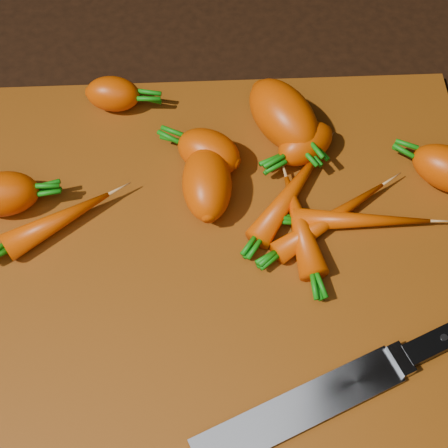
{
  "coord_description": "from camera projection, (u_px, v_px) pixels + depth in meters",
  "views": [
    {
      "loc": [
        -0.01,
        -0.27,
        0.54
      ],
      "look_at": [
        0.0,
        0.01,
        0.03
      ],
      "focal_mm": 50.0,
      "sensor_mm": 36.0,
      "label": 1
    }
  ],
  "objects": [
    {
      "name": "knife",
      "position": [
        318.0,
        400.0,
        0.51
      ],
      "size": [
        0.29,
        0.14,
        0.02
      ],
      "rotation": [
        0.0,
        0.0,
        0.39
      ],
      "color": "gray",
      "rests_on": "cutting_board"
    },
    {
      "name": "carrot_8",
      "position": [
        361.0,
        220.0,
        0.59
      ],
      "size": [
        0.13,
        0.03,
        0.02
      ],
      "primitive_type": "ellipsoid",
      "rotation": [
        0.0,
        0.0,
        -0.05
      ],
      "color": "#F04E03",
      "rests_on": "cutting_board"
    },
    {
      "name": "ground",
      "position": [
        224.0,
        250.0,
        0.6
      ],
      "size": [
        2.0,
        2.0,
        0.01
      ],
      "primitive_type": "cube",
      "color": "black"
    },
    {
      "name": "carrot_9",
      "position": [
        300.0,
        224.0,
        0.58
      ],
      "size": [
        0.04,
        0.11,
        0.03
      ],
      "primitive_type": "ellipsoid",
      "rotation": [
        0.0,
        0.0,
        1.72
      ],
      "color": "#F04E03",
      "rests_on": "cutting_board"
    },
    {
      "name": "carrot_3",
      "position": [
        207.0,
        183.0,
        0.59
      ],
      "size": [
        0.05,
        0.08,
        0.05
      ],
      "primitive_type": "ellipsoid",
      "rotation": [
        0.0,
        0.0,
        1.58
      ],
      "color": "#F04E03",
      "rests_on": "cutting_board"
    },
    {
      "name": "carrot_4",
      "position": [
        305.0,
        144.0,
        0.62
      ],
      "size": [
        0.07,
        0.07,
        0.04
      ],
      "primitive_type": "ellipsoid",
      "rotation": [
        0.0,
        0.0,
        3.71
      ],
      "color": "#F04E03",
      "rests_on": "cutting_board"
    },
    {
      "name": "carrot_2",
      "position": [
        283.0,
        116.0,
        0.63
      ],
      "size": [
        0.09,
        0.11,
        0.05
      ],
      "primitive_type": "ellipsoid",
      "rotation": [
        0.0,
        0.0,
        -1.06
      ],
      "color": "#F04E03",
      "rests_on": "cutting_board"
    },
    {
      "name": "carrot_10",
      "position": [
        58.0,
        221.0,
        0.58
      ],
      "size": [
        0.11,
        0.08,
        0.03
      ],
      "primitive_type": "ellipsoid",
      "rotation": [
        0.0,
        0.0,
        0.54
      ],
      "color": "#F04E03",
      "rests_on": "cutting_board"
    },
    {
      "name": "carrot_1",
      "position": [
        209.0,
        152.0,
        0.61
      ],
      "size": [
        0.08,
        0.07,
        0.04
      ],
      "primitive_type": "ellipsoid",
      "rotation": [
        0.0,
        0.0,
        2.64
      ],
      "color": "#F04E03",
      "rests_on": "cutting_board"
    },
    {
      "name": "carrot_11",
      "position": [
        331.0,
        218.0,
        0.59
      ],
      "size": [
        0.12,
        0.09,
        0.02
      ],
      "primitive_type": "ellipsoid",
      "rotation": [
        0.0,
        0.0,
        0.57
      ],
      "color": "#F04E03",
      "rests_on": "cutting_board"
    },
    {
      "name": "cutting_board",
      "position": [
        224.0,
        245.0,
        0.59
      ],
      "size": [
        0.5,
        0.4,
        0.01
      ],
      "primitive_type": "cube",
      "color": "#85410E",
      "rests_on": "ground"
    },
    {
      "name": "carrot_5",
      "position": [
        113.0,
        94.0,
        0.65
      ],
      "size": [
        0.06,
        0.04,
        0.04
      ],
      "primitive_type": "ellipsoid",
      "rotation": [
        0.0,
        0.0,
        -0.14
      ],
      "color": "#F04E03",
      "rests_on": "cutting_board"
    },
    {
      "name": "carrot_7",
      "position": [
        291.0,
        193.0,
        0.6
      ],
      "size": [
        0.09,
        0.11,
        0.03
      ],
      "primitive_type": "ellipsoid",
      "rotation": [
        0.0,
        0.0,
        0.94
      ],
      "color": "#F04E03",
      "rests_on": "cutting_board"
    },
    {
      "name": "carrot_0",
      "position": [
        3.0,
        194.0,
        0.59
      ],
      "size": [
        0.07,
        0.05,
        0.04
      ],
      "primitive_type": "ellipsoid",
      "rotation": [
        0.0,
        0.0,
        0.12
      ],
      "color": "#F04E03",
      "rests_on": "cutting_board"
    }
  ]
}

